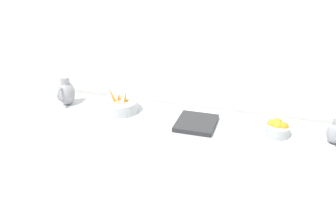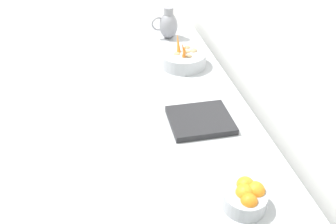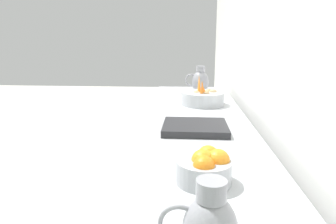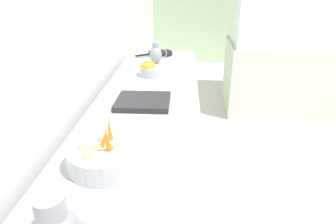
% 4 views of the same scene
% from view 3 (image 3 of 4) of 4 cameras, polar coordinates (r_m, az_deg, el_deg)
% --- Properties ---
extents(prep_counter, '(0.69, 3.15, 0.88)m').
position_cam_3_polar(prep_counter, '(1.82, 4.30, -16.59)').
color(prep_counter, '#ADAFB5').
rests_on(prep_counter, ground_plane).
extents(vegetable_colander, '(0.32, 0.32, 0.22)m').
position_cam_3_polar(vegetable_colander, '(2.26, 6.62, 2.67)').
color(vegetable_colander, '#ADAFB5').
rests_on(vegetable_colander, prep_counter).
extents(orange_bowl, '(0.19, 0.19, 0.12)m').
position_cam_3_polar(orange_bowl, '(1.02, 7.18, -10.38)').
color(orange_bowl, '#9EA0A5').
rests_on(orange_bowl, prep_counter).
extents(metal_pitcher_tall, '(0.21, 0.15, 0.25)m').
position_cam_3_polar(metal_pitcher_tall, '(2.74, 6.12, 5.84)').
color(metal_pitcher_tall, gray).
rests_on(metal_pitcher_tall, prep_counter).
extents(counter_sink_basin, '(0.34, 0.30, 0.04)m').
position_cam_3_polar(counter_sink_basin, '(1.60, 5.18, -2.89)').
color(counter_sink_basin, '#232326').
rests_on(counter_sink_basin, prep_counter).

